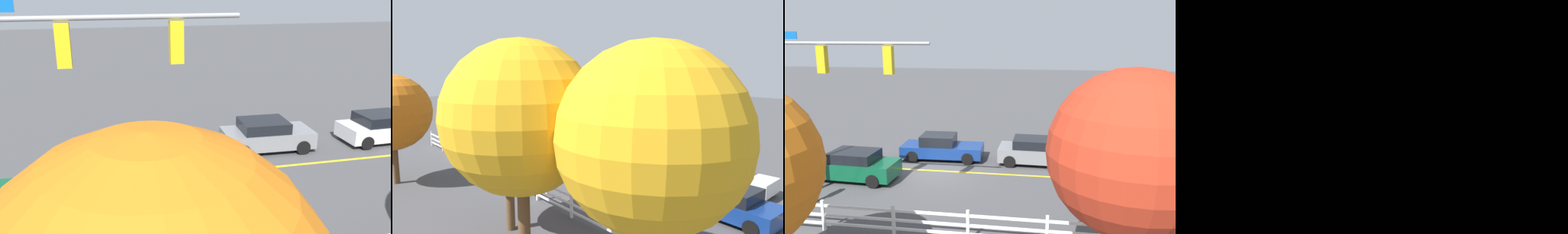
# 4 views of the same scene
# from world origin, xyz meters

# --- Properties ---
(ground_plane) EXTENTS (120.00, 120.00, 0.00)m
(ground_plane) POSITION_xyz_m (0.00, 0.00, 0.00)
(ground_plane) COLOR #444447
(lane_center_stripe) EXTENTS (28.00, 0.16, 0.01)m
(lane_center_stripe) POSITION_xyz_m (-4.00, 0.00, 0.00)
(lane_center_stripe) COLOR gold
(lane_center_stripe) RESTS_ON ground_plane
(signal_assembly) EXTENTS (6.59, 0.38, 6.96)m
(signal_assembly) POSITION_xyz_m (3.29, 4.91, 4.87)
(signal_assembly) COLOR gray
(signal_assembly) RESTS_ON ground_plane
(car_0) EXTENTS (4.57, 2.02, 1.43)m
(car_0) POSITION_xyz_m (3.58, 1.75, 0.70)
(car_0) COLOR #0C4C2D
(car_0) RESTS_ON ground_plane
(car_2) EXTENTS (4.52, 1.95, 1.40)m
(car_2) POSITION_xyz_m (0.09, -1.97, 0.66)
(car_2) COLOR navy
(car_2) RESTS_ON ground_plane
(car_3) EXTENTS (4.10, 2.03, 1.41)m
(car_3) POSITION_xyz_m (-5.13, -1.92, 0.70)
(car_3) COLOR slate
(car_3) RESTS_ON ground_plane
(car_4) EXTENTS (4.11, 1.94, 1.40)m
(car_4) POSITION_xyz_m (-10.94, -1.72, 0.69)
(car_4) COLOR silver
(car_4) RESTS_ON ground_plane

